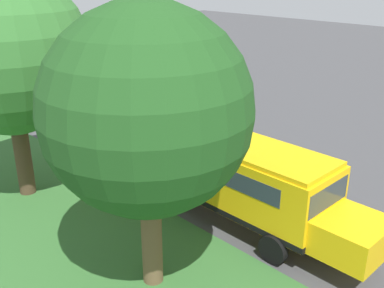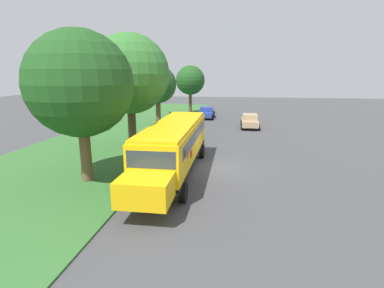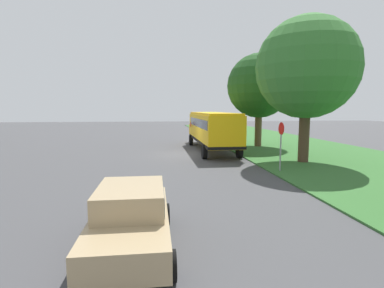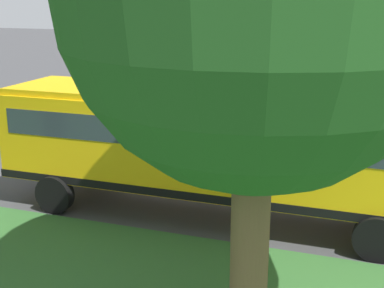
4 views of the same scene
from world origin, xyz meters
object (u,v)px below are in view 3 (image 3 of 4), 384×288
at_px(oak_tree_beside_bus, 258,87).
at_px(stop_sign, 281,141).
at_px(car_tan_nearest, 131,214).
at_px(school_bus, 212,128).
at_px(oak_tree_roadside_mid, 307,66).

bearing_deg(oak_tree_beside_bus, stop_sign, 77.72).
height_order(oak_tree_beside_bus, stop_sign, oak_tree_beside_bus).
bearing_deg(car_tan_nearest, school_bus, -107.09).
xyz_separation_m(car_tan_nearest, stop_sign, (-7.40, -8.22, 0.86)).
bearing_deg(school_bus, oak_tree_beside_bus, -156.49).
xyz_separation_m(car_tan_nearest, oak_tree_roadside_mid, (-9.99, -10.63, 5.19)).
relative_size(oak_tree_roadside_mid, stop_sign, 3.35).
bearing_deg(school_bus, stop_sign, 103.94).
height_order(school_bus, stop_sign, school_bus).
height_order(school_bus, oak_tree_beside_bus, oak_tree_beside_bus).
bearing_deg(school_bus, car_tan_nearest, 72.91).
bearing_deg(stop_sign, oak_tree_beside_bus, -102.28).
bearing_deg(car_tan_nearest, oak_tree_roadside_mid, -133.22).
distance_m(school_bus, car_tan_nearest, 17.80).
xyz_separation_m(school_bus, stop_sign, (-2.18, 8.77, -0.19)).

